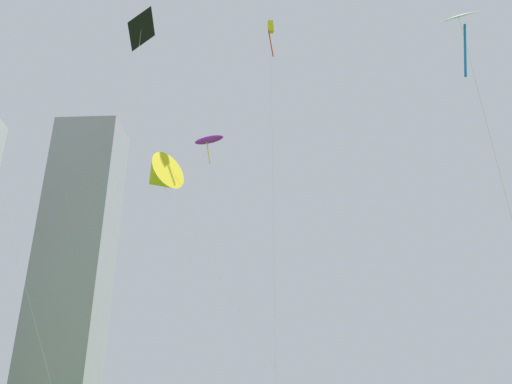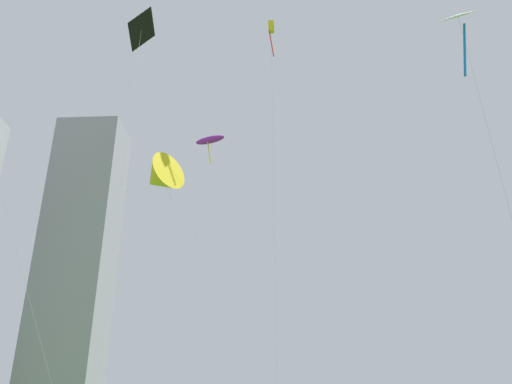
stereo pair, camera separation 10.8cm
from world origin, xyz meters
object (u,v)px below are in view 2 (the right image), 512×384
object	(u,v)px
kite_flying_5	(141,32)
kite_flying_6	(271,33)
kite_flying_1	(210,140)
kite_flying_4	(159,177)
kite_flying_7	(459,21)
distant_highrise_0	(76,265)

from	to	relation	value
kite_flying_5	kite_flying_6	distance (m)	17.01
kite_flying_1	kite_flying_5	size ratio (longest dim) A/B	1.20
kite_flying_1	kite_flying_4	bearing A→B (deg)	-107.32
kite_flying_7	kite_flying_4	bearing A→B (deg)	127.00
kite_flying_5	kite_flying_7	xyz separation A→B (m)	(14.09, -8.15, -5.03)
kite_flying_4	kite_flying_6	xyz separation A→B (m)	(8.17, 1.13, 14.41)
kite_flying_4	distant_highrise_0	xyz separation A→B (m)	(-30.42, 112.56, 25.08)
kite_flying_4	kite_flying_1	bearing A→B (deg)	72.68
kite_flying_1	kite_flying_7	xyz separation A→B (m)	(9.71, -28.91, -9.98)
kite_flying_5	kite_flying_6	size ratio (longest dim) A/B	0.70
kite_flying_4	kite_flying_5	size ratio (longest dim) A/B	0.84
kite_flying_4	kite_flying_7	size ratio (longest dim) A/B	1.06
kite_flying_5	distant_highrise_0	xyz separation A→B (m)	(-29.57, 121.98, 20.50)
kite_flying_1	kite_flying_7	distance (m)	32.09
kite_flying_1	kite_flying_7	size ratio (longest dim) A/B	1.52
kite_flying_4	kite_flying_6	size ratio (longest dim) A/B	0.59
distant_highrise_0	kite_flying_7	bearing A→B (deg)	-62.05
kite_flying_5	kite_flying_7	world-z (taller)	kite_flying_5
kite_flying_4	kite_flying_6	world-z (taller)	kite_flying_6
kite_flying_6	kite_flying_7	distance (m)	24.42
kite_flying_6	distant_highrise_0	distance (m)	118.40
kite_flying_1	distant_highrise_0	size ratio (longest dim) A/B	0.33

